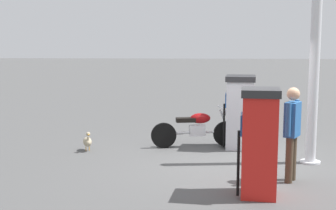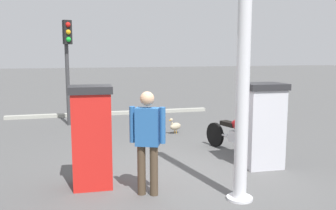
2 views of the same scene
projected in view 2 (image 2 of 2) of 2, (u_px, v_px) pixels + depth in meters
ground_plane at (178, 171)px, 6.89m from camera, size 120.00×120.00×0.00m
fuel_pump_near at (262, 125)px, 7.06m from camera, size 0.77×0.85×1.67m
fuel_pump_far at (92, 136)px, 5.97m from camera, size 0.69×0.76×1.71m
motorcycle_near_pump at (236, 134)px, 8.04m from camera, size 2.02×0.63×0.93m
attendant_person at (147, 136)px, 5.60m from camera, size 0.35×0.55×1.65m
wandering_duck at (175, 126)px, 10.16m from camera, size 0.31×0.45×0.46m
roadside_traffic_light at (67, 54)px, 11.07m from camera, size 0.40×0.28×3.26m
canopy_support_pole at (244, 53)px, 5.23m from camera, size 0.40×0.40×4.61m
road_edge_kerb at (112, 113)px, 13.39m from camera, size 0.72×7.39×0.12m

